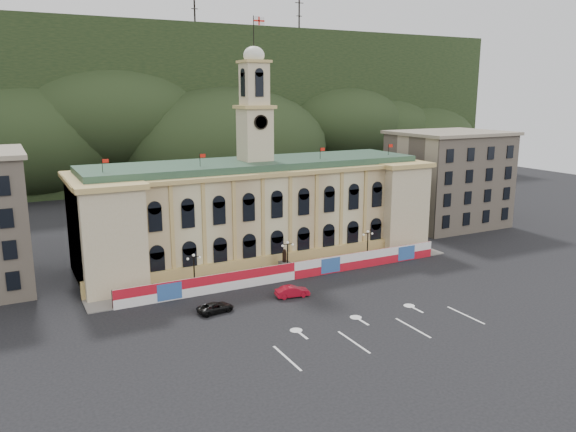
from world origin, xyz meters
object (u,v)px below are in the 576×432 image
lamp_center (288,255)px  black_suv (216,308)px  statue (284,266)px  red_sedan (292,291)px

lamp_center → black_suv: (-14.16, -8.43, -2.45)m
statue → red_sedan: bearing=-111.0°
lamp_center → black_suv: size_ratio=1.10×
black_suv → statue: bearing=-63.2°
lamp_center → red_sedan: lamp_center is taller
red_sedan → black_suv: red_sedan is taller
statue → black_suv: (-14.16, -9.43, -0.57)m
statue → lamp_center: bearing=-90.0°
statue → lamp_center: lamp_center is taller
statue → red_sedan: statue is taller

